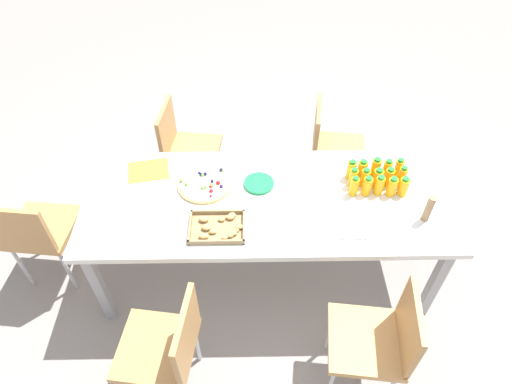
{
  "coord_description": "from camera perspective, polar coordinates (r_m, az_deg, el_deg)",
  "views": [
    {
      "loc": [
        0.1,
        1.86,
        2.73
      ],
      "look_at": [
        0.07,
        -0.04,
        0.76
      ],
      "focal_mm": 31.29,
      "sensor_mm": 36.0,
      "label": 1
    }
  ],
  "objects": [
    {
      "name": "juice_bottle_8",
      "position": [
        2.85,
        13.77,
        1.79
      ],
      "size": [
        0.06,
        0.06,
        0.13
      ],
      "color": "#F9AC14",
      "rests_on": "party_table"
    },
    {
      "name": "juice_bottle_1",
      "position": [
        2.94,
        16.43,
        2.83
      ],
      "size": [
        0.06,
        0.06,
        0.14
      ],
      "color": "#FAAE14",
      "rests_on": "party_table"
    },
    {
      "name": "chair_end",
      "position": [
        3.2,
        -26.34,
        -4.46
      ],
      "size": [
        0.44,
        0.44,
        0.83
      ],
      "rotation": [
        0.0,
        0.0,
        3.03
      ],
      "color": "#B7844C",
      "rests_on": "ground_plane"
    },
    {
      "name": "juice_bottle_10",
      "position": [
        2.86,
        18.35,
        0.67
      ],
      "size": [
        0.06,
        0.06,
        0.13
      ],
      "color": "#FAAD14",
      "rests_on": "party_table"
    },
    {
      "name": "juice_bottle_6",
      "position": [
        2.89,
        16.64,
        1.82
      ],
      "size": [
        0.06,
        0.06,
        0.14
      ],
      "color": "#F9AC14",
      "rests_on": "party_table"
    },
    {
      "name": "juice_bottle_3",
      "position": [
        2.9,
        13.42,
        2.84
      ],
      "size": [
        0.06,
        0.06,
        0.14
      ],
      "color": "#FAAD14",
      "rests_on": "party_table"
    },
    {
      "name": "juice_bottle_9",
      "position": [
        2.83,
        12.33,
        1.82
      ],
      "size": [
        0.05,
        0.05,
        0.14
      ],
      "color": "#FAAE14",
      "rests_on": "party_table"
    },
    {
      "name": "party_table",
      "position": [
        2.78,
        1.39,
        -1.71
      ],
      "size": [
        2.25,
        0.88,
        0.74
      ],
      "color": "silver",
      "rests_on": "ground_plane"
    },
    {
      "name": "cardboard_tube",
      "position": [
        2.74,
        21.21,
        -2.01
      ],
      "size": [
        0.04,
        0.04,
        0.18
      ],
      "primitive_type": "cylinder",
      "color": "#9E7A56",
      "rests_on": "party_table"
    },
    {
      "name": "juice_bottle_11",
      "position": [
        2.83,
        16.99,
        0.65
      ],
      "size": [
        0.06,
        0.06,
        0.14
      ],
      "color": "#F9AC14",
      "rests_on": "party_table"
    },
    {
      "name": "snack_tray",
      "position": [
        2.57,
        -4.93,
        -4.53
      ],
      "size": [
        0.32,
        0.23,
        0.04
      ],
      "color": "olive",
      "rests_on": "party_table"
    },
    {
      "name": "juice_bottle_12",
      "position": [
        2.82,
        15.49,
        0.81
      ],
      "size": [
        0.06,
        0.06,
        0.14
      ],
      "color": "#F9AD14",
      "rests_on": "party_table"
    },
    {
      "name": "chair_near_right",
      "position": [
        3.51,
        -9.2,
        5.92
      ],
      "size": [
        0.45,
        0.45,
        0.83
      ],
      "rotation": [
        0.0,
        0.0,
        1.45
      ],
      "color": "#B7844C",
      "rests_on": "ground_plane"
    },
    {
      "name": "ground_plane",
      "position": [
        3.31,
        1.19,
        -9.61
      ],
      "size": [
        12.0,
        12.0,
        0.0
      ],
      "primitive_type": "plane",
      "color": "gray"
    },
    {
      "name": "juice_bottle_2",
      "position": [
        2.92,
        15.03,
        2.96
      ],
      "size": [
        0.06,
        0.06,
        0.15
      ],
      "color": "#F8AB14",
      "rests_on": "party_table"
    },
    {
      "name": "napkin_stack",
      "position": [
        2.62,
        12.06,
        -4.65
      ],
      "size": [
        0.15,
        0.15,
        0.01
      ],
      "primitive_type": "cube",
      "color": "white",
      "rests_on": "party_table"
    },
    {
      "name": "juice_bottle_14",
      "position": [
        2.78,
        12.44,
        0.72
      ],
      "size": [
        0.05,
        0.05,
        0.14
      ],
      "color": "#FAAE14",
      "rests_on": "party_table"
    },
    {
      "name": "juice_bottle_7",
      "position": [
        2.87,
        15.29,
        1.75
      ],
      "size": [
        0.06,
        0.06,
        0.14
      ],
      "color": "#FAAB14",
      "rests_on": "party_table"
    },
    {
      "name": "juice_bottle_0",
      "position": [
        2.96,
        17.76,
        2.87
      ],
      "size": [
        0.05,
        0.05,
        0.15
      ],
      "color": "#F9AD14",
      "rests_on": "party_table"
    },
    {
      "name": "juice_bottle_4",
      "position": [
        2.88,
        12.08,
        2.81
      ],
      "size": [
        0.06,
        0.06,
        0.14
      ],
      "color": "#FAAC14",
      "rests_on": "party_table"
    },
    {
      "name": "chair_far_left",
      "position": [
        2.57,
        15.61,
        -17.52
      ],
      "size": [
        0.45,
        0.45,
        0.83
      ],
      "rotation": [
        0.0,
        0.0,
        -1.69
      ],
      "color": "#B7844C",
      "rests_on": "ground_plane"
    },
    {
      "name": "chair_far_right",
      "position": [
        2.5,
        -11.22,
        -18.69
      ],
      "size": [
        0.45,
        0.45,
        0.83
      ],
      "rotation": [
        0.0,
        0.0,
        -1.71
      ],
      "color": "#B7844C",
      "rests_on": "ground_plane"
    },
    {
      "name": "fruit_pizza",
      "position": [
        2.82,
        -6.56,
        1.05
      ],
      "size": [
        0.34,
        0.34,
        0.05
      ],
      "color": "tan",
      "rests_on": "party_table"
    },
    {
      "name": "juice_bottle_13",
      "position": [
        2.8,
        14.03,
        0.74
      ],
      "size": [
        0.06,
        0.06,
        0.14
      ],
      "color": "#F9AD14",
      "rests_on": "party_table"
    },
    {
      "name": "paper_folder",
      "position": [
        2.99,
        -13.58,
        2.71
      ],
      "size": [
        0.29,
        0.24,
        0.01
      ],
      "primitive_type": "cube",
      "rotation": [
        0.0,
        0.0,
        0.18
      ],
      "color": "yellow",
      "rests_on": "party_table"
    },
    {
      "name": "chair_near_left",
      "position": [
        3.52,
        9.45,
        6.01
      ],
      "size": [
        0.45,
        0.45,
        0.83
      ],
      "rotation": [
        0.0,
        0.0,
        1.43
      ],
      "color": "#B7844C",
      "rests_on": "ground_plane"
    },
    {
      "name": "plate_stack",
      "position": [
        2.81,
        0.37,
        1.1
      ],
      "size": [
        0.19,
        0.19,
        0.02
      ],
      "color": "#1E8C4C",
      "rests_on": "party_table"
    },
    {
      "name": "juice_bottle_5",
      "position": [
        2.91,
        18.16,
        1.91
      ],
      "size": [
        0.05,
        0.05,
        0.15
      ],
      "color": "#FAAC14",
      "rests_on": "party_table"
    }
  ]
}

